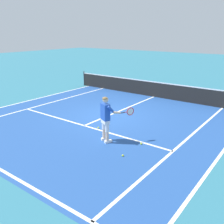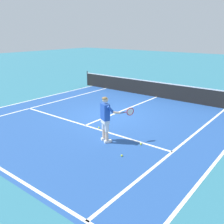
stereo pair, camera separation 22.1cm
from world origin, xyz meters
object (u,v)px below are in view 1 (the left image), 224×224
tennis_ball_near_feet (141,144)px  tennis_player (106,116)px  tennis_ball_mid_court (98,128)px  tennis_ball_by_baseline (123,155)px

tennis_ball_near_feet → tennis_player: bearing=-155.6°
tennis_player → tennis_ball_mid_court: bearing=142.6°
tennis_ball_near_feet → tennis_ball_mid_court: 2.29m
tennis_player → tennis_ball_mid_court: (-1.09, 0.83, -0.96)m
tennis_ball_by_baseline → tennis_ball_mid_court: (-2.26, 1.44, 0.00)m
tennis_ball_near_feet → tennis_ball_by_baseline: same height
tennis_ball_by_baseline → tennis_ball_mid_court: size_ratio=1.00×
tennis_ball_by_baseline → tennis_ball_mid_court: 2.68m
tennis_ball_near_feet → tennis_ball_mid_court: same height
tennis_player → tennis_ball_mid_court: tennis_player is taller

